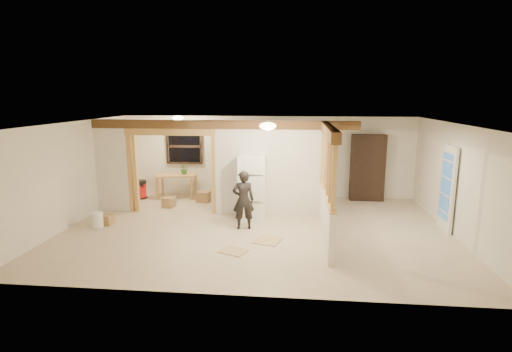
# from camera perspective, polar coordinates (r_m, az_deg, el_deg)

# --- Properties ---
(floor) EXTENTS (9.00, 6.50, 0.01)m
(floor) POSITION_cam_1_polar(r_m,az_deg,el_deg) (9.59, 0.02, -7.58)
(floor) COLOR beige
(floor) RESTS_ON ground
(ceiling) EXTENTS (9.00, 6.50, 0.01)m
(ceiling) POSITION_cam_1_polar(r_m,az_deg,el_deg) (9.09, 0.02, 7.54)
(ceiling) COLOR white
(wall_back) EXTENTS (9.00, 0.01, 2.50)m
(wall_back) POSITION_cam_1_polar(r_m,az_deg,el_deg) (12.44, 1.52, 2.78)
(wall_back) COLOR silver
(wall_back) RESTS_ON floor
(wall_front) EXTENTS (9.00, 0.01, 2.50)m
(wall_front) POSITION_cam_1_polar(r_m,az_deg,el_deg) (6.13, -3.03, -6.29)
(wall_front) COLOR silver
(wall_front) RESTS_ON floor
(wall_left) EXTENTS (0.01, 6.50, 2.50)m
(wall_left) POSITION_cam_1_polar(r_m,az_deg,el_deg) (10.68, -24.77, 0.29)
(wall_left) COLOR silver
(wall_left) RESTS_ON floor
(wall_right) EXTENTS (0.01, 6.50, 2.50)m
(wall_right) POSITION_cam_1_polar(r_m,az_deg,el_deg) (9.89, 26.95, -0.71)
(wall_right) COLOR silver
(wall_right) RESTS_ON floor
(partition_left_stub) EXTENTS (0.90, 0.12, 2.50)m
(partition_left_stub) POSITION_cam_1_polar(r_m,az_deg,el_deg) (11.51, -19.84, 1.40)
(partition_left_stub) COLOR silver
(partition_left_stub) RESTS_ON floor
(partition_center) EXTENTS (2.80, 0.12, 2.50)m
(partition_center) POSITION_cam_1_polar(r_m,az_deg,el_deg) (10.41, 1.78, 1.09)
(partition_center) COLOR silver
(partition_center) RESTS_ON floor
(doorway_frame) EXTENTS (2.46, 0.14, 2.20)m
(doorway_frame) POSITION_cam_1_polar(r_m,az_deg,el_deg) (10.93, -11.96, 0.53)
(doorway_frame) COLOR tan
(doorway_frame) RESTS_ON floor
(header_beam_back) EXTENTS (7.00, 0.18, 0.22)m
(header_beam_back) POSITION_cam_1_polar(r_m,az_deg,el_deg) (10.42, -4.83, 7.33)
(header_beam_back) COLOR brown
(header_beam_back) RESTS_ON ceiling
(header_beam_right) EXTENTS (0.18, 3.30, 0.22)m
(header_beam_right) POSITION_cam_1_polar(r_m,az_deg,el_deg) (8.68, 10.39, 6.38)
(header_beam_right) COLOR brown
(header_beam_right) RESTS_ON ceiling
(pony_wall) EXTENTS (0.12, 3.20, 1.00)m
(pony_wall) POSITION_cam_1_polar(r_m,az_deg,el_deg) (9.03, 9.96, -5.59)
(pony_wall) COLOR silver
(pony_wall) RESTS_ON floor
(stud_partition) EXTENTS (0.14, 3.20, 1.32)m
(stud_partition) POSITION_cam_1_polar(r_m,az_deg,el_deg) (8.77, 10.22, 1.69)
(stud_partition) COLOR tan
(stud_partition) RESTS_ON pony_wall
(window_back) EXTENTS (1.12, 0.10, 1.10)m
(window_back) POSITION_cam_1_polar(r_m,az_deg,el_deg) (12.78, -10.24, 4.19)
(window_back) COLOR black
(window_back) RESTS_ON wall_back
(french_door) EXTENTS (0.12, 0.86, 2.00)m
(french_door) POSITION_cam_1_polar(r_m,az_deg,el_deg) (10.27, 25.63, -1.61)
(french_door) COLOR white
(french_door) RESTS_ON floor
(ceiling_dome_main) EXTENTS (0.36, 0.36, 0.16)m
(ceiling_dome_main) POSITION_cam_1_polar(r_m,az_deg,el_deg) (8.56, 1.70, 7.16)
(ceiling_dome_main) COLOR #FFEABF
(ceiling_dome_main) RESTS_ON ceiling
(ceiling_dome_util) EXTENTS (0.32, 0.32, 0.14)m
(ceiling_dome_util) POSITION_cam_1_polar(r_m,az_deg,el_deg) (11.84, -11.09, 8.12)
(ceiling_dome_util) COLOR #FFEABF
(ceiling_dome_util) RESTS_ON ceiling
(hanging_bulb) EXTENTS (0.07, 0.07, 0.07)m
(hanging_bulb) POSITION_cam_1_polar(r_m,az_deg,el_deg) (11.05, -9.57, 6.40)
(hanging_bulb) COLOR #FFD88C
(hanging_bulb) RESTS_ON ceiling
(refrigerator) EXTENTS (0.68, 0.66, 1.65)m
(refrigerator) POSITION_cam_1_polar(r_m,az_deg,el_deg) (10.15, -0.51, -1.62)
(refrigerator) COLOR silver
(refrigerator) RESTS_ON floor
(woman) EXTENTS (0.57, 0.43, 1.41)m
(woman) POSITION_cam_1_polar(r_m,az_deg,el_deg) (9.40, -1.82, -3.44)
(woman) COLOR black
(woman) RESTS_ON floor
(work_table) EXTENTS (1.27, 0.82, 0.74)m
(work_table) POSITION_cam_1_polar(r_m,az_deg,el_deg) (12.59, -11.25, -1.42)
(work_table) COLOR tan
(work_table) RESTS_ON floor
(potted_plant) EXTENTS (0.37, 0.35, 0.33)m
(potted_plant) POSITION_cam_1_polar(r_m,az_deg,el_deg) (12.47, -10.18, 1.03)
(potted_plant) COLOR #2F7330
(potted_plant) RESTS_ON work_table
(shop_vac) EXTENTS (0.47, 0.47, 0.57)m
(shop_vac) POSITION_cam_1_polar(r_m,az_deg,el_deg) (12.78, -16.26, -1.85)
(shop_vac) COLOR #AA1714
(shop_vac) RESTS_ON floor
(bookshelf) EXTENTS (1.00, 0.33, 1.99)m
(bookshelf) POSITION_cam_1_polar(r_m,az_deg,el_deg) (12.41, 15.64, 1.15)
(bookshelf) COLOR black
(bookshelf) RESTS_ON floor
(bucket) EXTENTS (0.38, 0.38, 0.37)m
(bucket) POSITION_cam_1_polar(r_m,az_deg,el_deg) (10.36, -21.77, -5.85)
(bucket) COLOR white
(bucket) RESTS_ON floor
(box_util_a) EXTENTS (0.41, 0.37, 0.32)m
(box_util_a) POSITION_cam_1_polar(r_m,az_deg,el_deg) (12.00, -7.52, -2.96)
(box_util_a) COLOR #A68050
(box_util_a) RESTS_ON floor
(box_util_b) EXTENTS (0.37, 0.37, 0.28)m
(box_util_b) POSITION_cam_1_polar(r_m,az_deg,el_deg) (11.64, -12.36, -3.66)
(box_util_b) COLOR #A68050
(box_util_b) RESTS_ON floor
(box_front) EXTENTS (0.34, 0.29, 0.25)m
(box_front) POSITION_cam_1_polar(r_m,az_deg,el_deg) (10.50, -20.56, -5.89)
(box_front) COLOR #A68050
(box_front) RESTS_ON floor
(floor_panel_near) EXTENTS (0.68, 0.68, 0.02)m
(floor_panel_near) POSITION_cam_1_polar(r_m,az_deg,el_deg) (8.81, 1.67, -9.21)
(floor_panel_near) COLOR tan
(floor_panel_near) RESTS_ON floor
(floor_panel_far) EXTENTS (0.64, 0.59, 0.02)m
(floor_panel_far) POSITION_cam_1_polar(r_m,az_deg,el_deg) (8.26, -3.22, -10.69)
(floor_panel_far) COLOR tan
(floor_panel_far) RESTS_ON floor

